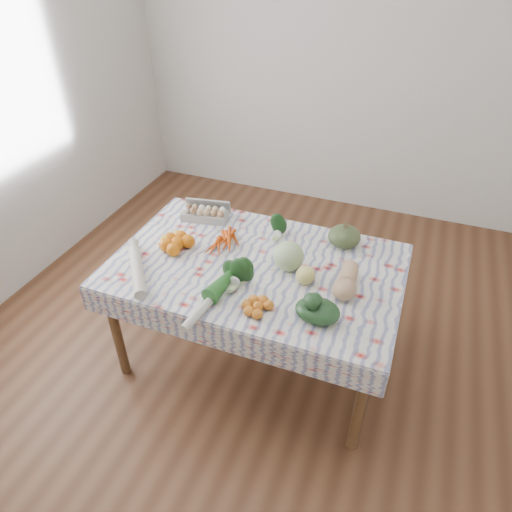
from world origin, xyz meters
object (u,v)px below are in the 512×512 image
(egg_carton, at_px, (205,215))
(kabocha_squash, at_px, (344,236))
(cabbage, at_px, (289,256))
(butternut_squash, at_px, (347,280))
(dining_table, at_px, (256,275))
(grapefruit, at_px, (306,275))

(egg_carton, relative_size, kabocha_squash, 1.55)
(cabbage, height_order, butternut_squash, cabbage)
(egg_carton, height_order, cabbage, cabbage)
(cabbage, bearing_deg, kabocha_squash, 54.40)
(dining_table, bearing_deg, butternut_squash, -3.34)
(cabbage, xyz_separation_m, grapefruit, (0.13, -0.09, -0.03))
(egg_carton, bearing_deg, cabbage, -34.02)
(kabocha_squash, relative_size, cabbage, 1.14)
(grapefruit, bearing_deg, kabocha_squash, 74.68)
(kabocha_squash, xyz_separation_m, cabbage, (-0.25, -0.34, 0.02))
(kabocha_squash, bearing_deg, grapefruit, -105.32)
(kabocha_squash, xyz_separation_m, grapefruit, (-0.12, -0.43, -0.01))
(kabocha_squash, distance_m, butternut_squash, 0.41)
(egg_carton, bearing_deg, grapefruit, -35.93)
(dining_table, bearing_deg, grapefruit, -11.02)
(egg_carton, relative_size, cabbage, 1.77)
(dining_table, xyz_separation_m, cabbage, (0.19, 0.03, 0.17))
(egg_carton, height_order, butternut_squash, butternut_squash)
(cabbage, bearing_deg, grapefruit, -35.21)
(egg_carton, distance_m, butternut_squash, 1.09)
(butternut_squash, distance_m, grapefruit, 0.22)
(dining_table, relative_size, cabbage, 9.28)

